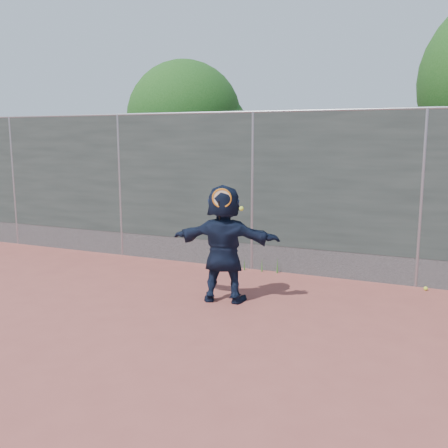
% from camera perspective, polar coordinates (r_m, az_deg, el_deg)
% --- Properties ---
extents(ground, '(80.00, 80.00, 0.00)m').
position_cam_1_polar(ground, '(6.77, -7.20, -12.14)').
color(ground, '#9E4C42').
rests_on(ground, ground).
extents(player, '(1.77, 0.83, 1.83)m').
position_cam_1_polar(player, '(7.69, 0.00, -2.24)').
color(player, '#111B31').
rests_on(player, ground).
extents(ball_ground, '(0.07, 0.07, 0.07)m').
position_cam_1_polar(ball_ground, '(9.07, 22.06, -6.85)').
color(ball_ground, '#CDE633').
rests_on(ball_ground, ground).
extents(fence, '(20.00, 0.06, 3.03)m').
position_cam_1_polar(fence, '(9.51, 3.28, 4.12)').
color(fence, '#38423D').
rests_on(fence, ground).
extents(swing_action, '(0.48, 0.14, 0.51)m').
position_cam_1_polar(swing_action, '(7.37, -0.05, 2.71)').
color(swing_action, orange).
rests_on(swing_action, ground).
extents(tree_left, '(3.15, 3.00, 4.53)m').
position_cam_1_polar(tree_left, '(13.41, -3.85, 11.58)').
color(tree_left, '#382314').
rests_on(tree_left, ground).
extents(weed_clump, '(0.68, 0.07, 0.30)m').
position_cam_1_polar(weed_clump, '(9.56, 4.62, -4.69)').
color(weed_clump, '#387226').
rests_on(weed_clump, ground).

